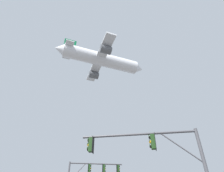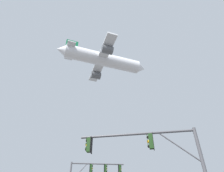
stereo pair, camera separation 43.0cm
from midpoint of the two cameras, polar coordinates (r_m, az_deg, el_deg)
The scene contains 2 objects.
signal_pole_near at distance 11.91m, azimuth 13.64°, elevation -19.39°, with size 7.21×1.40×5.73m.
airplane at distance 47.22m, azimuth -2.47°, elevation 8.12°, with size 22.86×17.66×6.39m.
Camera 2 is at (0.25, -3.50, 1.47)m, focal length 29.47 mm.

